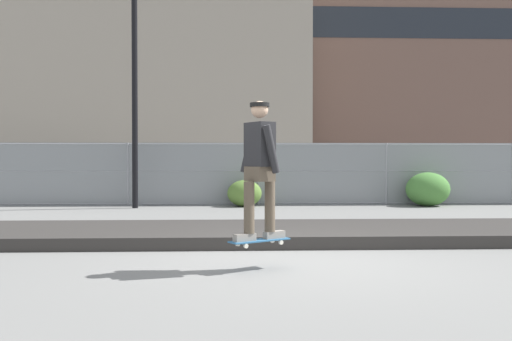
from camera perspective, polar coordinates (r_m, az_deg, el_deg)
ground_plane at (r=7.49m, az=3.64°, el=-9.30°), size 120.00×120.00×0.00m
gravel_berm at (r=9.66m, az=2.24°, el=-6.35°), size 14.66×2.50×0.20m
skateboard at (r=6.93m, az=0.37°, el=-7.14°), size 0.79×0.59×0.07m
skater at (r=6.86m, az=0.37°, el=0.92°), size 0.66×0.61×1.70m
chain_fence at (r=16.61m, az=0.25°, el=-0.34°), size 23.07×0.06×1.85m
street_lamp at (r=16.30m, az=-12.23°, el=12.02°), size 0.44×0.44×7.20m
parked_car_near at (r=20.23m, az=-14.13°, el=-0.38°), size 4.53×2.21×1.66m
parked_car_mid at (r=19.60m, az=2.84°, el=-0.40°), size 4.55×2.25×1.66m
library_building at (r=46.56m, az=-15.38°, el=13.11°), size 31.47×11.27×22.12m
office_block at (r=53.69m, az=14.65°, el=10.40°), size 20.03×10.99×20.11m
shrub_left at (r=16.17m, az=-1.17°, el=-2.33°), size 0.99×0.81×0.77m
shrub_center at (r=17.05m, az=17.04°, el=-1.83°), size 1.28×1.04×0.99m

